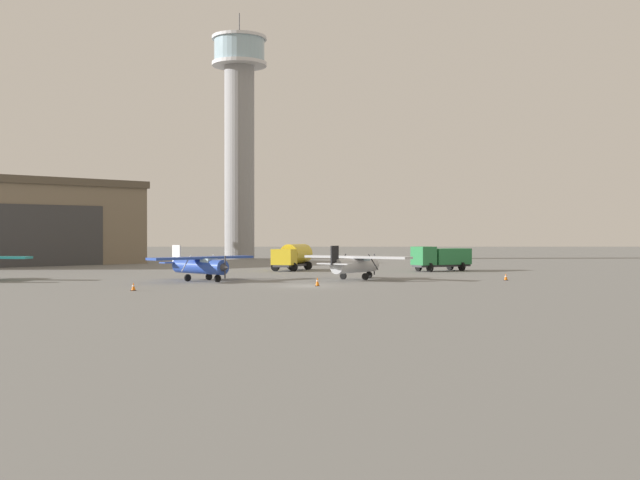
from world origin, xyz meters
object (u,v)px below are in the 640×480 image
(airplane_blue, at_px, (202,264))
(traffic_cone_near_left, at_px, (509,277))
(airplane_silver, at_px, (358,264))
(truck_box_green, at_px, (444,257))
(truck_fuel_tanker_yellow, at_px, (296,256))
(traffic_cone_near_right, at_px, (321,282))
(traffic_cone_mid_apron, at_px, (137,286))
(control_tower, at_px, (243,128))

(airplane_blue, distance_m, traffic_cone_near_left, 27.78)
(airplane_silver, distance_m, truck_box_green, 19.99)
(airplane_silver, distance_m, truck_fuel_tanker_yellow, 19.68)
(traffic_cone_near_right, distance_m, traffic_cone_mid_apron, 14.59)
(airplane_blue, distance_m, traffic_cone_mid_apron, 12.67)
(control_tower, distance_m, traffic_cone_near_left, 72.55)
(control_tower, distance_m, truck_fuel_tanker_yellow, 48.28)
(truck_box_green, bearing_deg, airplane_blue, 6.53)
(airplane_silver, xyz_separation_m, airplane_blue, (-14.05, -1.88, 0.00))
(traffic_cone_near_right, bearing_deg, traffic_cone_mid_apron, -159.25)
(airplane_silver, bearing_deg, truck_box_green, 1.22)
(airplane_silver, xyz_separation_m, traffic_cone_near_right, (-3.42, -8.96, -1.12))
(traffic_cone_near_left, bearing_deg, airplane_silver, 175.80)
(traffic_cone_mid_apron, bearing_deg, traffic_cone_near_right, 20.75)
(airplane_silver, bearing_deg, control_tower, 48.57)
(control_tower, bearing_deg, truck_fuel_tanker_yellow, -76.04)
(airplane_blue, xyz_separation_m, traffic_cone_near_right, (10.64, -7.08, -1.12))
(traffic_cone_near_left, bearing_deg, traffic_cone_mid_apron, -156.89)
(truck_fuel_tanker_yellow, xyz_separation_m, truck_box_green, (16.89, -1.66, -0.13))
(truck_fuel_tanker_yellow, bearing_deg, airplane_blue, -0.52)
(airplane_silver, relative_size, airplane_blue, 1.12)
(airplane_silver, height_order, traffic_cone_near_right, airplane_silver)
(airplane_blue, bearing_deg, airplane_silver, 52.25)
(truck_fuel_tanker_yellow, bearing_deg, truck_box_green, 104.51)
(airplane_silver, height_order, traffic_cone_mid_apron, airplane_silver)
(airplane_blue, height_order, traffic_cone_near_left, airplane_blue)
(control_tower, relative_size, truck_box_green, 5.72)
(traffic_cone_near_left, bearing_deg, traffic_cone_near_right, -155.06)
(control_tower, distance_m, airplane_blue, 66.31)
(airplane_silver, relative_size, traffic_cone_mid_apron, 15.76)
(airplane_blue, bearing_deg, truck_fuel_tanker_yellow, 114.00)
(airplane_blue, distance_m, traffic_cone_near_right, 12.83)
(traffic_cone_near_right, bearing_deg, truck_fuel_tanker_yellow, 96.02)
(truck_box_green, height_order, traffic_cone_near_left, truck_box_green)
(airplane_silver, relative_size, truck_fuel_tanker_yellow, 1.32)
(truck_box_green, bearing_deg, traffic_cone_near_left, 68.94)
(truck_box_green, distance_m, traffic_cone_near_left, 18.29)
(control_tower, bearing_deg, truck_box_green, -58.11)
(control_tower, height_order, airplane_blue, control_tower)
(airplane_silver, height_order, truck_box_green, airplane_silver)
(airplane_silver, distance_m, airplane_blue, 14.18)
(truck_box_green, height_order, traffic_cone_near_right, truck_box_green)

